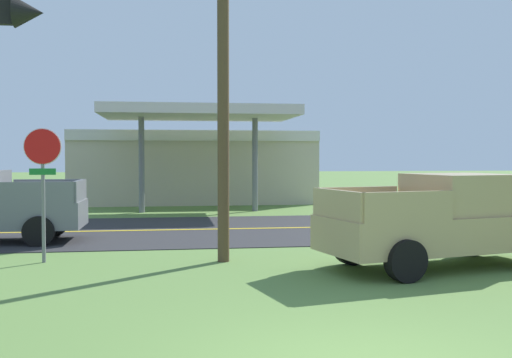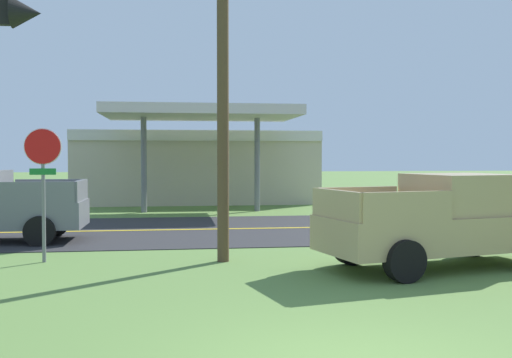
% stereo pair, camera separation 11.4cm
% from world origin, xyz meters
% --- Properties ---
extents(road_asphalt, '(140.00, 8.00, 0.02)m').
position_xyz_m(road_asphalt, '(0.00, 13.00, 0.01)').
color(road_asphalt, '#2B2B2D').
rests_on(road_asphalt, ground).
extents(road_centre_line, '(126.00, 0.20, 0.01)m').
position_xyz_m(road_centre_line, '(0.00, 13.00, 0.02)').
color(road_centre_line, gold).
rests_on(road_centre_line, road_asphalt).
extents(stop_sign, '(0.80, 0.08, 2.95)m').
position_xyz_m(stop_sign, '(-4.77, 7.61, 2.03)').
color(stop_sign, slate).
rests_on(stop_sign, ground).
extents(utility_pole, '(2.00, 0.26, 8.55)m').
position_xyz_m(utility_pole, '(-0.85, 7.20, 4.59)').
color(utility_pole, brown).
rests_on(utility_pole, ground).
extents(gas_station, '(12.00, 11.50, 4.40)m').
position_xyz_m(gas_station, '(-0.79, 25.05, 1.94)').
color(gas_station, beige).
rests_on(gas_station, ground).
extents(pickup_tan_parked_on_lawn, '(5.51, 3.09, 1.96)m').
position_xyz_m(pickup_tan_parked_on_lawn, '(3.71, 5.83, 0.96)').
color(pickup_tan_parked_on_lawn, tan).
rests_on(pickup_tan_parked_on_lawn, ground).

